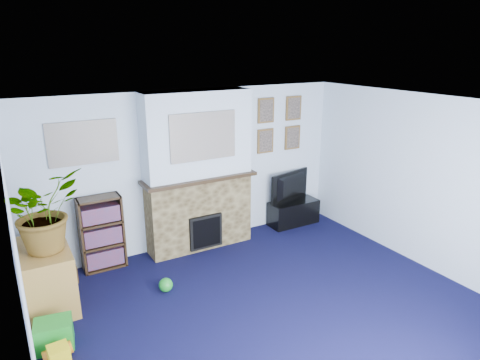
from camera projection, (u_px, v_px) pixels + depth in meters
floor at (273, 313)px, 5.01m from camera, size 5.00×4.50×0.01m
ceiling at (279, 108)px, 4.29m from camera, size 5.00×4.50×0.01m
wall_back at (193, 169)px, 6.52m from camera, size 5.00×0.04×2.40m
wall_front at (471, 334)px, 2.79m from camera, size 5.00×0.04×2.40m
wall_left at (22, 278)px, 3.47m from camera, size 0.04×4.50×2.40m
wall_right at (428, 183)px, 5.84m from camera, size 0.04×4.50×2.40m
chimney_breast at (198, 173)px, 6.35m from camera, size 1.72×0.50×2.40m
collage_main at (203, 136)px, 6.00m from camera, size 1.00×0.03×0.68m
collage_left at (83, 143)px, 5.60m from camera, size 0.90×0.03×0.58m
portrait_tl at (266, 111)px, 6.87m from camera, size 0.30×0.03×0.40m
portrait_tr at (293, 108)px, 7.13m from camera, size 0.30×0.03×0.40m
portrait_bl at (265, 141)px, 7.02m from camera, size 0.30×0.03×0.40m
portrait_br at (292, 138)px, 7.28m from camera, size 0.30×0.03×0.40m
tv_stand at (293, 212)px, 7.47m from camera, size 0.88×0.37×0.42m
television at (294, 187)px, 7.35m from camera, size 0.89×0.32×0.51m
bookshelf at (102, 234)px, 5.92m from camera, size 0.58×0.28×1.05m
sideboard at (48, 279)px, 5.08m from camera, size 0.54×0.97×0.76m
potted_plant at (43, 211)px, 4.80m from camera, size 1.10×1.07×0.93m
mantel_clock at (194, 173)px, 6.26m from camera, size 0.09×0.06×0.13m
mantel_candle at (218, 168)px, 6.44m from camera, size 0.06×0.06×0.18m
mantel_teddy at (163, 178)px, 6.04m from camera, size 0.12×0.12×0.12m
mantel_can at (236, 167)px, 6.60m from camera, size 0.06×0.06×0.12m
green_crate at (54, 335)px, 4.42m from camera, size 0.41×0.35×0.30m
toy_ball at (166, 285)px, 5.44m from camera, size 0.18×0.18×0.18m
toy_block at (59, 358)px, 4.14m from camera, size 0.20×0.20×0.23m
toy_tube at (58, 352)px, 4.28m from camera, size 0.29×0.13×0.17m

